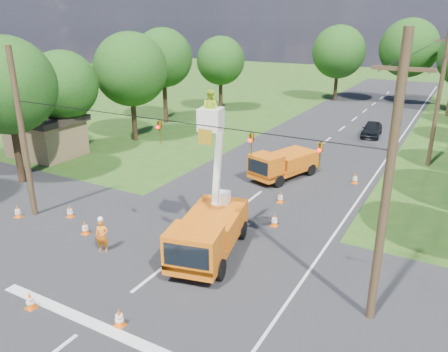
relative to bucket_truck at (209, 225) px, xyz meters
The scene contains 29 objects.
ground 17.20m from the bucket_truck, 93.88° to the left, with size 140.00×140.00×0.00m, color #245018.
road_main 17.20m from the bucket_truck, 93.88° to the left, with size 12.00×100.00×0.06m, color black.
road_cross 2.15m from the bucket_truck, 141.95° to the right, with size 56.00×10.00×0.07m, color black.
stop_bar 6.41m from the bucket_truck, 100.75° to the right, with size 9.00×0.45×0.02m, color silver.
edge_line 17.73m from the bucket_truck, 75.44° to the left, with size 0.12×90.00×0.02m, color silver.
bucket_truck is the anchor object (origin of this frame).
second_truck 11.21m from the bucket_truck, 94.93° to the left, with size 3.51×5.65×1.99m.
ground_worker 4.98m from the bucket_truck, 154.91° to the right, with size 0.60×0.39×1.63m, color orange.
distant_car 25.70m from the bucket_truck, 85.72° to the left, with size 1.59×3.96×1.35m, color black.
traffic_cone_0 7.67m from the bucket_truck, 119.96° to the right, with size 0.38×0.38×0.71m.
traffic_cone_1 5.84m from the bucket_truck, 92.14° to the right, with size 0.38×0.38×0.71m.
traffic_cone_2 4.60m from the bucket_truck, 71.09° to the left, with size 0.38×0.38×0.71m.
traffic_cone_3 7.31m from the bucket_truck, 85.78° to the left, with size 0.38×0.38×0.71m.
traffic_cone_4 6.70m from the bucket_truck, 169.05° to the right, with size 0.38×0.38×0.71m.
traffic_cone_5 8.75m from the bucket_truck, behind, with size 0.38×0.38×0.71m.
traffic_cone_6 11.29m from the bucket_truck, behind, with size 0.38×0.38×0.71m.
traffic_cone_7 13.11m from the bucket_truck, 74.14° to the left, with size 0.38×0.38×0.71m.
pole_right_near 8.20m from the bucket_truck, ahead, with size 1.80×0.30×10.00m.
pole_right_mid 20.76m from the bucket_truck, 68.97° to the left, with size 1.80×0.30×10.00m.
pole_left 11.09m from the bucket_truck, behind, with size 0.30×0.30×9.00m.
signal_span 4.53m from the bucket_truck, 40.61° to the right, with size 18.00×0.29×1.07m.
shed 20.43m from the bucket_truck, 159.69° to the left, with size 5.50×4.50×3.15m.
tree_left_b 16.49m from the bucket_truck, behind, with size 6.00×6.00×9.32m.
tree_left_c 19.81m from the bucket_truck, 155.38° to the left, with size 5.20×5.20×8.06m.
tree_left_d 21.92m from the bucket_truck, 138.91° to the left, with size 6.20×6.20×9.24m.
tree_left_e 28.14m from the bucket_truck, 130.41° to the left, with size 5.80×5.80×9.41m.
tree_left_f 33.44m from the bucket_truck, 118.75° to the left, with size 5.40×5.40×8.40m.
tree_far_a 42.79m from the bucket_truck, 98.32° to the left, with size 6.60×6.60×9.50m.
tree_far_b 44.44m from the bucket_truck, 87.61° to the left, with size 7.00×7.00×10.32m.
Camera 1 is at (10.31, -12.02, 10.20)m, focal length 35.00 mm.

